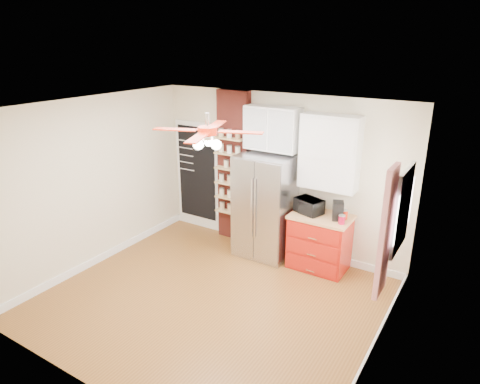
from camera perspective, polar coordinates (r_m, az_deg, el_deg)
The scene contains 21 objects.
floor at distance 6.28m, azimuth -3.77°, elevation -14.15°, with size 4.50×4.50×0.00m, color brown.
ceiling at distance 5.28m, azimuth -4.43°, elevation 11.01°, with size 4.50×4.50×0.00m, color white.
wall_back at distance 7.26m, azimuth 5.19°, elevation 2.43°, with size 4.50×0.02×2.70m, color beige.
wall_front at distance 4.36m, azimuth -19.91°, elevation -11.03°, with size 4.50×0.02×2.70m, color beige.
wall_left at distance 7.13m, azimuth -18.92°, elevation 1.10°, with size 0.02×4.00×2.70m, color beige.
wall_right at distance 4.79m, azimuth 18.55°, elevation -7.94°, with size 0.02×4.00×2.70m, color beige.
chalkboard at distance 8.17m, azimuth -5.67°, elevation 2.55°, with size 0.95×0.05×1.95m.
brick_pillar at distance 7.59m, azimuth -0.81°, elevation 3.29°, with size 0.60×0.16×2.70m, color maroon.
fridge at distance 7.12m, azimuth 3.37°, elevation -1.90°, with size 0.90×0.70×1.75m, color #BCBBC0.
upper_glass_cabinet at distance 6.93m, azimuth 4.36°, elevation 8.46°, with size 0.90×0.35×0.70m, color white.
red_cabinet at distance 6.97m, azimuth 10.55°, elevation -6.53°, with size 0.94×0.64×0.90m.
upper_shelf_unit at distance 6.63m, azimuth 11.86°, elevation 5.15°, with size 0.90×0.30×1.15m, color white.
window at distance 5.53m, azimuth 20.87°, elevation -2.21°, with size 0.04×0.75×1.05m, color white.
curtain at distance 5.07m, azimuth 18.89°, elevation -5.15°, with size 0.06×0.40×1.55m, color red.
ceiling_fan at distance 5.33m, azimuth -4.35°, elevation 8.08°, with size 1.40×1.40×0.44m.
toaster_oven at distance 6.82m, azimuth 9.15°, elevation -1.85°, with size 0.43×0.29×0.24m, color black.
coffee_maker at distance 6.66m, azimuth 12.92°, elevation -2.43°, with size 0.16×0.21×0.28m, color black.
canister_left at distance 6.54m, azimuth 13.40°, elevation -3.64°, with size 0.10×0.10×0.13m, color #B2092D.
canister_right at distance 6.72m, azimuth 13.79°, elevation -2.96°, with size 0.09×0.09×0.14m, color red.
pantry_jar_oats at distance 7.52m, azimuth -1.84°, elevation 3.79°, with size 0.09×0.09×0.12m, color beige.
pantry_jar_beans at distance 7.40m, azimuth -0.95°, elevation 3.53°, with size 0.10×0.10×0.12m, color #886045.
Camera 1 is at (3.09, -4.21, 3.49)m, focal length 32.00 mm.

